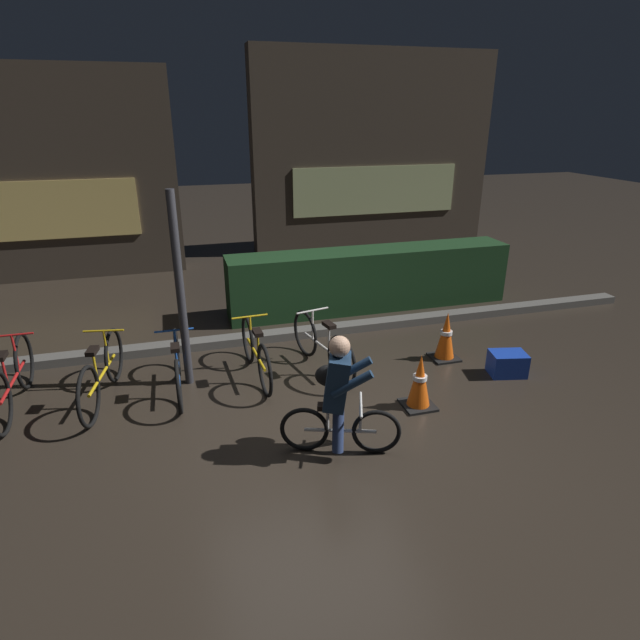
% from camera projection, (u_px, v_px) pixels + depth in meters
% --- Properties ---
extents(ground_plane, '(40.00, 40.00, 0.00)m').
position_uv_depth(ground_plane, '(318.00, 417.00, 5.76)').
color(ground_plane, '#2D261E').
extents(sidewalk_curb, '(12.00, 0.24, 0.12)m').
position_uv_depth(sidewalk_curb, '(277.00, 335.00, 7.70)').
color(sidewalk_curb, '#56544F').
rests_on(sidewalk_curb, ground).
extents(hedge_row, '(4.80, 0.70, 1.01)m').
position_uv_depth(hedge_row, '(370.00, 279.00, 8.80)').
color(hedge_row, '#19381C').
rests_on(hedge_row, ground).
extents(storefront_left, '(5.36, 0.54, 3.96)m').
position_uv_depth(storefront_left, '(30.00, 177.00, 9.85)').
color(storefront_left, '#42382D').
rests_on(storefront_left, ground).
extents(storefront_right, '(5.74, 0.54, 4.45)m').
position_uv_depth(storefront_right, '(373.00, 153.00, 12.22)').
color(storefront_right, '#42382D').
rests_on(storefront_right, ground).
extents(street_post, '(0.10, 0.10, 2.36)m').
position_uv_depth(street_post, '(180.00, 293.00, 6.06)').
color(street_post, '#2D2D33').
rests_on(street_post, ground).
extents(parked_bike_leftmost, '(0.46, 1.72, 0.79)m').
position_uv_depth(parked_bike_leftmost, '(13.00, 380.00, 5.81)').
color(parked_bike_leftmost, black).
rests_on(parked_bike_leftmost, ground).
extents(parked_bike_left_mid, '(0.46, 1.66, 0.77)m').
position_uv_depth(parked_bike_left_mid, '(102.00, 373.00, 5.97)').
color(parked_bike_left_mid, black).
rests_on(parked_bike_left_mid, ground).
extents(parked_bike_center_left, '(0.46, 1.53, 0.71)m').
position_uv_depth(parked_bike_center_left, '(178.00, 367.00, 6.17)').
color(parked_bike_center_left, black).
rests_on(parked_bike_center_left, ground).
extents(parked_bike_center_right, '(0.46, 1.59, 0.73)m').
position_uv_depth(parked_bike_center_right, '(256.00, 353.00, 6.51)').
color(parked_bike_center_right, black).
rests_on(parked_bike_center_right, ground).
extents(parked_bike_right_mid, '(0.49, 1.58, 0.74)m').
position_uv_depth(parked_bike_right_mid, '(322.00, 345.00, 6.71)').
color(parked_bike_right_mid, black).
rests_on(parked_bike_right_mid, ground).
extents(traffic_cone_near, '(0.36, 0.36, 0.65)m').
position_uv_depth(traffic_cone_near, '(420.00, 382.00, 5.86)').
color(traffic_cone_near, black).
rests_on(traffic_cone_near, ground).
extents(traffic_cone_far, '(0.36, 0.36, 0.67)m').
position_uv_depth(traffic_cone_far, '(446.00, 336.00, 7.00)').
color(traffic_cone_far, black).
rests_on(traffic_cone_far, ground).
extents(blue_crate, '(0.50, 0.41, 0.30)m').
position_uv_depth(blue_crate, '(507.00, 364.00, 6.64)').
color(blue_crate, '#193DB7').
rests_on(blue_crate, ground).
extents(cyclist, '(1.14, 0.63, 1.25)m').
position_uv_depth(cyclist, '(338.00, 395.00, 4.97)').
color(cyclist, black).
rests_on(cyclist, ground).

